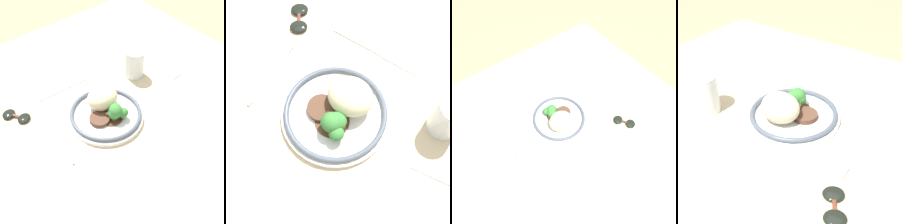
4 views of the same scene
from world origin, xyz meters
The scene contains 9 objects.
ground_plane centered at (0.00, 0.00, 0.00)m, with size 8.00×8.00×0.00m, color #998466.
dining_table centered at (0.00, 0.00, 0.02)m, with size 1.12×1.02×0.04m.
napkin centered at (-0.23, -0.05, 0.04)m, with size 0.18×0.16×0.00m.
plate centered at (-0.03, -0.05, 0.06)m, with size 0.23×0.23×0.09m.
juice_glass centered at (0.17, 0.04, 0.08)m, with size 0.07×0.07×0.10m.
fork centered at (-0.22, -0.02, 0.04)m, with size 0.02×0.18×0.00m.
knife centered at (-0.03, 0.14, 0.04)m, with size 0.23×0.02×0.00m.
spoon centered at (0.26, -0.06, 0.04)m, with size 0.16×0.03×0.01m.
sunglasses centered at (-0.25, 0.12, 0.04)m, with size 0.08×0.10×0.01m.
Camera 4 is at (-0.38, 0.46, 0.51)m, focal length 50.00 mm.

